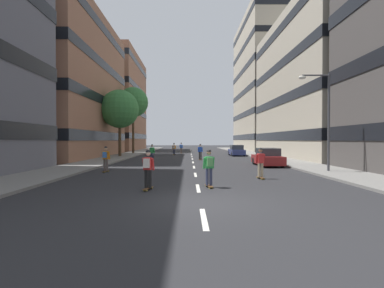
{
  "coord_description": "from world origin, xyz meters",
  "views": [
    {
      "loc": [
        -0.43,
        -9.88,
        2.21
      ],
      "look_at": [
        0.0,
        26.43,
        1.7
      ],
      "focal_mm": 26.39,
      "sensor_mm": 36.0,
      "label": 1
    }
  ],
  "objects_px": {
    "street_tree_mid": "(120,109)",
    "skater_3": "(181,147)",
    "skater_2": "(200,151)",
    "parked_car_near": "(267,158)",
    "skater_1": "(106,157)",
    "parked_car_mid": "(236,151)",
    "skater_0": "(209,166)",
    "skater_4": "(148,167)",
    "skater_7": "(174,148)",
    "streetlamp_right": "(323,111)",
    "street_tree_near": "(133,102)",
    "skater_6": "(152,152)",
    "skater_5": "(260,162)"
  },
  "relations": [
    {
      "from": "street_tree_mid",
      "to": "skater_3",
      "type": "bearing_deg",
      "value": 54.15
    },
    {
      "from": "streetlamp_right",
      "to": "skater_0",
      "type": "distance_m",
      "value": 10.38
    },
    {
      "from": "skater_3",
      "to": "streetlamp_right",
      "type": "bearing_deg",
      "value": -70.01
    },
    {
      "from": "parked_car_mid",
      "to": "skater_7",
      "type": "distance_m",
      "value": 9.35
    },
    {
      "from": "parked_car_near",
      "to": "skater_0",
      "type": "height_order",
      "value": "skater_0"
    },
    {
      "from": "parked_car_near",
      "to": "skater_3",
      "type": "bearing_deg",
      "value": 109.07
    },
    {
      "from": "skater_2",
      "to": "skater_4",
      "type": "height_order",
      "value": "same"
    },
    {
      "from": "skater_1",
      "to": "skater_5",
      "type": "bearing_deg",
      "value": -19.66
    },
    {
      "from": "parked_car_near",
      "to": "skater_1",
      "type": "xyz_separation_m",
      "value": [
        -12.45,
        -4.49,
        0.32
      ]
    },
    {
      "from": "parked_car_mid",
      "to": "street_tree_mid",
      "type": "bearing_deg",
      "value": -168.88
    },
    {
      "from": "street_tree_mid",
      "to": "skater_7",
      "type": "height_order",
      "value": "street_tree_mid"
    },
    {
      "from": "street_tree_mid",
      "to": "skater_7",
      "type": "xyz_separation_m",
      "value": [
        6.68,
        5.77,
        -5.19
      ]
    },
    {
      "from": "skater_0",
      "to": "skater_6",
      "type": "xyz_separation_m",
      "value": [
        -4.67,
        15.64,
        -0.03
      ]
    },
    {
      "from": "parked_car_mid",
      "to": "skater_4",
      "type": "height_order",
      "value": "skater_4"
    },
    {
      "from": "streetlamp_right",
      "to": "skater_2",
      "type": "relative_size",
      "value": 3.65
    },
    {
      "from": "streetlamp_right",
      "to": "skater_1",
      "type": "relative_size",
      "value": 3.65
    },
    {
      "from": "skater_3",
      "to": "skater_4",
      "type": "distance_m",
      "value": 34.63
    },
    {
      "from": "skater_4",
      "to": "skater_7",
      "type": "bearing_deg",
      "value": 90.79
    },
    {
      "from": "parked_car_near",
      "to": "skater_0",
      "type": "distance_m",
      "value": 12.33
    },
    {
      "from": "parked_car_near",
      "to": "street_tree_mid",
      "type": "height_order",
      "value": "street_tree_mid"
    },
    {
      "from": "skater_4",
      "to": "skater_7",
      "type": "relative_size",
      "value": 1.0
    },
    {
      "from": "parked_car_mid",
      "to": "skater_1",
      "type": "bearing_deg",
      "value": -121.8
    },
    {
      "from": "skater_2",
      "to": "parked_car_near",
      "type": "bearing_deg",
      "value": -53.71
    },
    {
      "from": "parked_car_near",
      "to": "skater_5",
      "type": "bearing_deg",
      "value": -108.31
    },
    {
      "from": "street_tree_mid",
      "to": "skater_3",
      "type": "relative_size",
      "value": 4.8
    },
    {
      "from": "skater_2",
      "to": "skater_1",
      "type": "bearing_deg",
      "value": -120.5
    },
    {
      "from": "skater_2",
      "to": "skater_6",
      "type": "xyz_separation_m",
      "value": [
        -5.01,
        -2.66,
        0.0
      ]
    },
    {
      "from": "skater_0",
      "to": "parked_car_near",
      "type": "bearing_deg",
      "value": 62.03
    },
    {
      "from": "parked_car_near",
      "to": "street_tree_mid",
      "type": "xyz_separation_m",
      "value": [
        -15.62,
        12.52,
        5.5
      ]
    },
    {
      "from": "parked_car_mid",
      "to": "street_tree_mid",
      "type": "relative_size",
      "value": 0.52
    },
    {
      "from": "street_tree_near",
      "to": "street_tree_mid",
      "type": "distance_m",
      "value": 9.03
    },
    {
      "from": "street_tree_near",
      "to": "skater_6",
      "type": "height_order",
      "value": "street_tree_near"
    },
    {
      "from": "skater_0",
      "to": "skater_1",
      "type": "xyz_separation_m",
      "value": [
        -6.67,
        6.4,
        0.0
      ]
    },
    {
      "from": "streetlamp_right",
      "to": "skater_3",
      "type": "xyz_separation_m",
      "value": [
        -10.28,
        28.25,
        -3.12
      ]
    },
    {
      "from": "parked_car_mid",
      "to": "skater_5",
      "type": "relative_size",
      "value": 2.47
    },
    {
      "from": "skater_4",
      "to": "skater_7",
      "type": "xyz_separation_m",
      "value": [
        -0.41,
        29.82,
        0.0
      ]
    },
    {
      "from": "parked_car_near",
      "to": "skater_2",
      "type": "height_order",
      "value": "skater_2"
    },
    {
      "from": "skater_7",
      "to": "parked_car_near",
      "type": "bearing_deg",
      "value": -63.96
    },
    {
      "from": "street_tree_mid",
      "to": "skater_3",
      "type": "xyz_separation_m",
      "value": [
        7.64,
        10.57,
        -5.19
      ]
    },
    {
      "from": "skater_1",
      "to": "skater_4",
      "type": "distance_m",
      "value": 8.06
    },
    {
      "from": "street_tree_near",
      "to": "skater_6",
      "type": "xyz_separation_m",
      "value": [
        5.17,
        -16.57,
        -7.25
      ]
    },
    {
      "from": "skater_1",
      "to": "skater_5",
      "type": "relative_size",
      "value": 1.0
    },
    {
      "from": "parked_car_mid",
      "to": "skater_6",
      "type": "distance_m",
      "value": 15.06
    },
    {
      "from": "parked_car_near",
      "to": "skater_2",
      "type": "xyz_separation_m",
      "value": [
        -5.44,
        7.41,
        0.29
      ]
    },
    {
      "from": "skater_6",
      "to": "skater_0",
      "type": "bearing_deg",
      "value": -73.36
    },
    {
      "from": "parked_car_near",
      "to": "skater_0",
      "type": "xyz_separation_m",
      "value": [
        -5.78,
        -10.88,
        0.32
      ]
    },
    {
      "from": "streetlamp_right",
      "to": "skater_3",
      "type": "relative_size",
      "value": 3.65
    },
    {
      "from": "skater_2",
      "to": "skater_6",
      "type": "relative_size",
      "value": 1.0
    },
    {
      "from": "skater_2",
      "to": "skater_5",
      "type": "bearing_deg",
      "value": -79.7
    },
    {
      "from": "street_tree_near",
      "to": "skater_1",
      "type": "height_order",
      "value": "street_tree_near"
    }
  ]
}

